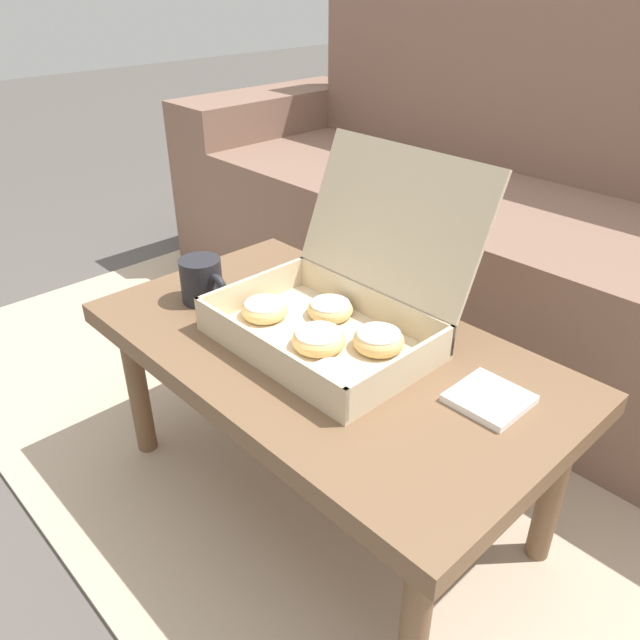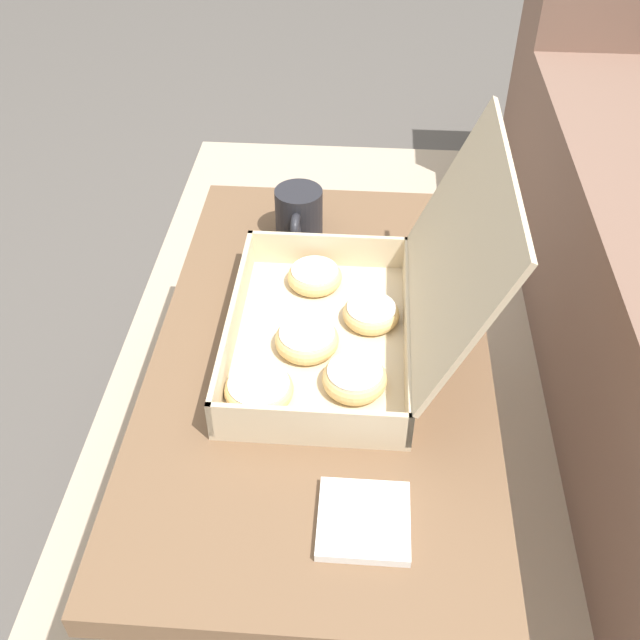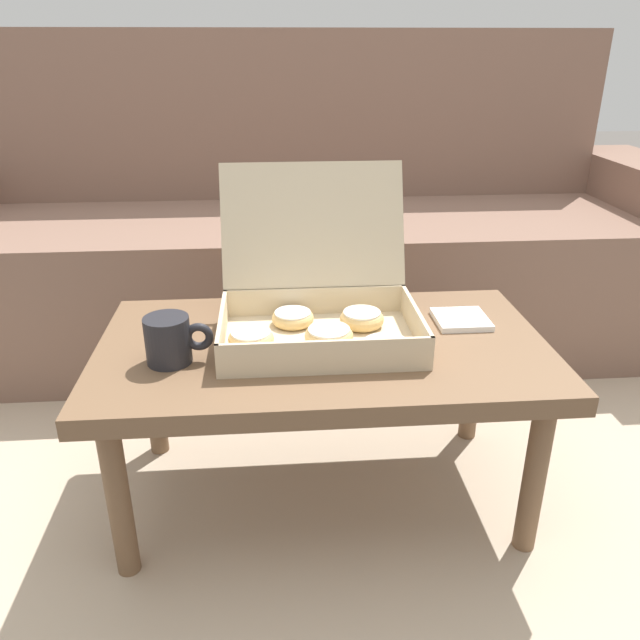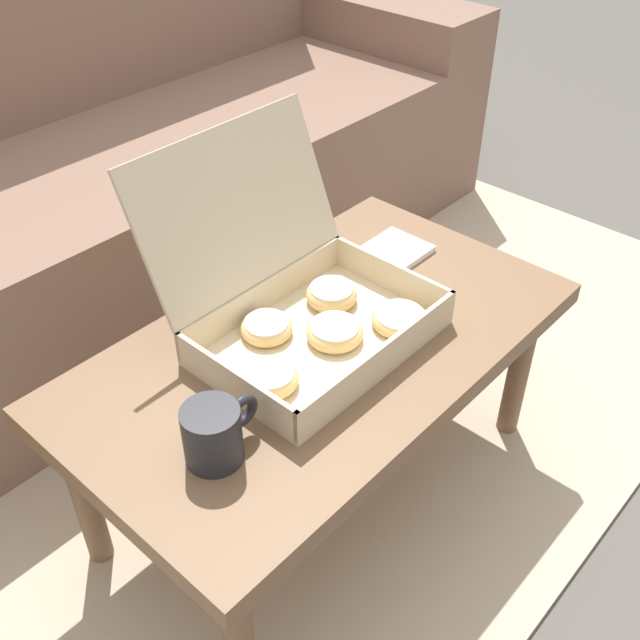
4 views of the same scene
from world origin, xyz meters
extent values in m
plane|color=#514C47|center=(0.00, 0.00, 0.00)|extent=(12.00, 12.00, 0.00)
cube|color=tan|center=(0.00, 0.30, 0.01)|extent=(2.66, 1.76, 0.01)
cube|color=#7A5B4C|center=(0.00, 0.63, 0.23)|extent=(2.06, 0.55, 0.45)
cube|color=#7A5B4C|center=(1.15, 0.73, 0.29)|extent=(0.24, 0.75, 0.59)
cube|color=brown|center=(0.00, -0.10, 0.37)|extent=(0.91, 0.51, 0.04)
cylinder|color=brown|center=(0.39, -0.30, 0.18)|extent=(0.04, 0.04, 0.35)
cylinder|color=brown|center=(-0.39, 0.09, 0.18)|extent=(0.04, 0.04, 0.35)
cylinder|color=brown|center=(0.39, 0.09, 0.18)|extent=(0.04, 0.04, 0.35)
cube|color=beige|center=(-0.01, -0.11, 0.39)|extent=(0.40, 0.27, 0.01)
cube|color=beige|center=(-0.01, -0.24, 0.43)|extent=(0.40, 0.01, 0.06)
cube|color=beige|center=(-0.01, 0.03, 0.43)|extent=(0.40, 0.01, 0.06)
cube|color=beige|center=(-0.20, -0.11, 0.43)|extent=(0.01, 0.27, 0.06)
cube|color=beige|center=(0.19, -0.11, 0.43)|extent=(0.01, 0.27, 0.06)
cube|color=beige|center=(-0.01, 0.08, 0.58)|extent=(0.40, 0.11, 0.25)
torus|color=#E5BC75|center=(0.01, -0.12, 0.41)|extent=(0.10, 0.10, 0.03)
cylinder|color=white|center=(0.01, -0.12, 0.42)|extent=(0.08, 0.08, 0.01)
torus|color=#E5BC75|center=(-0.14, -0.12, 0.41)|extent=(0.09, 0.09, 0.03)
cylinder|color=white|center=(-0.14, -0.12, 0.42)|extent=(0.08, 0.08, 0.01)
torus|color=#E5BC75|center=(0.09, -0.05, 0.41)|extent=(0.09, 0.09, 0.03)
cylinder|color=white|center=(0.09, -0.05, 0.42)|extent=(0.08, 0.08, 0.01)
torus|color=#E5BC75|center=(-0.06, -0.03, 0.41)|extent=(0.09, 0.09, 0.03)
cylinder|color=white|center=(-0.06, -0.03, 0.42)|extent=(0.08, 0.08, 0.01)
torus|color=#E5BC75|center=(0.11, -0.18, 0.41)|extent=(0.10, 0.10, 0.03)
cylinder|color=white|center=(0.11, -0.18, 0.42)|extent=(0.09, 0.09, 0.01)
cylinder|color=#232328|center=(-0.30, -0.16, 0.44)|extent=(0.09, 0.09, 0.09)
torus|color=#232328|center=(-0.24, -0.16, 0.44)|extent=(0.06, 0.02, 0.06)
cube|color=white|center=(0.31, -0.03, 0.40)|extent=(0.11, 0.11, 0.01)
camera|label=1|loc=(0.70, -0.77, 1.00)|focal=35.00mm
camera|label=2|loc=(0.83, -0.05, 1.18)|focal=42.00mm
camera|label=3|loc=(-0.10, -1.23, 0.94)|focal=35.00mm
camera|label=4|loc=(-0.73, -0.76, 1.21)|focal=42.00mm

